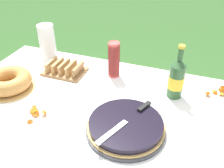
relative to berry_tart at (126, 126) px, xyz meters
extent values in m
cube|color=brown|center=(-0.11, 0.10, -0.05)|extent=(1.81, 1.05, 0.03)
cylinder|color=brown|center=(-0.96, 0.56, -0.43)|extent=(0.06, 0.06, 0.73)
cube|color=white|center=(-0.11, 0.10, -0.03)|extent=(1.82, 1.06, 0.00)
cube|color=white|center=(-0.11, 0.62, -0.08)|extent=(1.82, 0.00, 0.10)
cylinder|color=#38383D|center=(0.00, 0.00, -0.02)|extent=(0.38, 0.38, 0.02)
cylinder|color=tan|center=(0.00, 0.00, 0.00)|extent=(0.37, 0.37, 0.01)
cylinder|color=black|center=(0.00, 0.00, 0.02)|extent=(0.35, 0.35, 0.03)
cube|color=silver|center=(-0.04, -0.09, 0.03)|extent=(0.10, 0.19, 0.00)
cube|color=black|center=(0.05, 0.13, 0.04)|extent=(0.06, 0.09, 0.01)
cylinder|color=tan|center=(-0.75, 0.11, -0.02)|extent=(0.30, 0.30, 0.01)
torus|color=#BC7F3D|center=(-0.75, 0.11, 0.02)|extent=(0.27, 0.27, 0.09)
cylinder|color=#E04C47|center=(-0.22, 0.45, 0.02)|extent=(0.07, 0.07, 0.09)
cylinder|color=#E04C47|center=(-0.22, 0.45, 0.03)|extent=(0.07, 0.07, 0.09)
cylinder|color=#E04C47|center=(-0.22, 0.45, 0.05)|extent=(0.07, 0.07, 0.09)
cylinder|color=#E04C47|center=(-0.22, 0.45, 0.06)|extent=(0.07, 0.07, 0.09)
cylinder|color=#E04C47|center=(-0.22, 0.45, 0.07)|extent=(0.07, 0.07, 0.09)
cylinder|color=#E04C47|center=(-0.22, 0.45, 0.08)|extent=(0.07, 0.07, 0.09)
cylinder|color=#E04C47|center=(-0.22, 0.45, 0.10)|extent=(0.07, 0.07, 0.09)
cylinder|color=#E04C47|center=(-0.22, 0.45, 0.11)|extent=(0.07, 0.07, 0.09)
cylinder|color=#E04C47|center=(-0.22, 0.45, 0.12)|extent=(0.07, 0.07, 0.09)
cylinder|color=#E04C47|center=(-0.22, 0.45, 0.14)|extent=(0.07, 0.07, 0.09)
cylinder|color=#E04C47|center=(-0.22, 0.45, 0.15)|extent=(0.07, 0.07, 0.09)
torus|color=#E04C47|center=(-0.22, 0.45, 0.20)|extent=(0.07, 0.07, 0.01)
cylinder|color=#2D562D|center=(0.17, 0.36, 0.07)|extent=(0.08, 0.08, 0.20)
cylinder|color=yellow|center=(0.17, 0.36, 0.07)|extent=(0.09, 0.09, 0.07)
cone|color=#2D562D|center=(0.17, 0.36, 0.19)|extent=(0.08, 0.08, 0.04)
cylinder|color=#2D562D|center=(0.17, 0.36, 0.24)|extent=(0.03, 0.03, 0.06)
cylinder|color=gold|center=(0.17, 0.36, 0.28)|extent=(0.03, 0.03, 0.02)
cylinder|color=white|center=(0.39, 0.44, -0.02)|extent=(0.23, 0.23, 0.01)
torus|color=white|center=(0.39, 0.44, -0.01)|extent=(0.22, 0.22, 0.01)
cone|color=#BE7515|center=(0.43, 0.44, 0.00)|extent=(0.05, 0.04, 0.04)
cone|color=#C0490E|center=(0.35, 0.41, 0.00)|extent=(0.04, 0.04, 0.03)
cone|color=#A94109|center=(0.43, 0.48, -0.01)|extent=(0.05, 0.05, 0.04)
cone|color=#C96718|center=(0.40, 0.44, 0.00)|extent=(0.04, 0.05, 0.04)
cone|color=#B14A0A|center=(0.43, 0.50, 0.01)|extent=(0.04, 0.03, 0.03)
cone|color=#AA4E0F|center=(0.43, 0.47, 0.01)|extent=(0.04, 0.04, 0.03)
cylinder|color=white|center=(-0.46, -0.06, -0.02)|extent=(0.20, 0.20, 0.01)
torus|color=white|center=(-0.46, -0.06, -0.01)|extent=(0.20, 0.20, 0.01)
cone|color=#CA6418|center=(-0.48, -0.03, 0.00)|extent=(0.04, 0.04, 0.03)
cone|color=#B34F1E|center=(-0.46, -0.05, -0.01)|extent=(0.03, 0.04, 0.03)
cone|color=#C76520|center=(-0.45, -0.06, -0.01)|extent=(0.04, 0.04, 0.03)
cone|color=#BF5A21|center=(-0.50, -0.02, -0.01)|extent=(0.04, 0.04, 0.03)
cone|color=#CC681A|center=(-0.41, -0.04, 0.01)|extent=(0.05, 0.05, 0.04)
cone|color=#AA601B|center=(-0.49, -0.02, 0.00)|extent=(0.04, 0.03, 0.03)
cone|color=#C15A1B|center=(-0.45, -0.11, -0.01)|extent=(0.04, 0.03, 0.02)
cone|color=#A8650C|center=(-0.48, -0.04, -0.01)|extent=(0.05, 0.05, 0.03)
cone|color=#BA6119|center=(-0.47, -0.05, 0.00)|extent=(0.04, 0.05, 0.05)
cone|color=orange|center=(-0.46, -0.06, 0.00)|extent=(0.06, 0.06, 0.05)
cone|color=#AA631D|center=(-0.46, -0.06, 0.00)|extent=(0.05, 0.05, 0.05)
cylinder|color=white|center=(-0.73, 0.51, 0.10)|extent=(0.11, 0.11, 0.25)
cylinder|color=#9E7A56|center=(-0.73, 0.51, 0.22)|extent=(0.04, 0.04, 0.00)
cube|color=olive|center=(-0.53, 0.37, -0.02)|extent=(0.26, 0.18, 0.02)
cube|color=tan|center=(-0.63, 0.37, 0.02)|extent=(0.02, 0.14, 0.06)
cube|color=#B2844C|center=(-0.58, 0.37, 0.02)|extent=(0.02, 0.14, 0.06)
cube|color=#B2844C|center=(-0.53, 0.37, 0.02)|extent=(0.03, 0.14, 0.06)
cube|color=#B2844C|center=(-0.48, 0.37, 0.02)|extent=(0.03, 0.14, 0.06)
cube|color=#9E7042|center=(-0.43, 0.37, 0.02)|extent=(0.03, 0.14, 0.06)
camera|label=1|loc=(0.23, -0.83, 0.82)|focal=40.00mm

